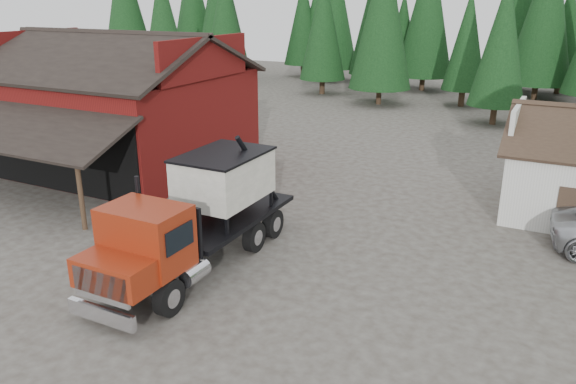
% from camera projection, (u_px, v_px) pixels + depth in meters
% --- Properties ---
extents(ground, '(120.00, 120.00, 0.00)m').
position_uv_depth(ground, '(163.00, 282.00, 18.24)').
color(ground, '#403A32').
rests_on(ground, ground).
extents(red_barn, '(12.80, 13.63, 7.18)m').
position_uv_depth(red_barn, '(115.00, 116.00, 30.40)').
color(red_barn, '#631210').
rests_on(red_barn, ground).
extents(conifer_backdrop, '(76.00, 16.00, 16.00)m').
position_uv_depth(conifer_backdrop, '(445.00, 94.00, 53.55)').
color(conifer_backdrop, black).
rests_on(conifer_backdrop, ground).
extents(near_pine_a, '(4.40, 4.40, 11.40)m').
position_uv_depth(near_pine_a, '(163.00, 26.00, 49.13)').
color(near_pine_a, '#382619').
rests_on(near_pine_a, ground).
extents(near_pine_b, '(3.96, 3.96, 10.40)m').
position_uv_depth(near_pine_b, '(502.00, 41.00, 38.95)').
color(near_pine_b, '#382619').
rests_on(near_pine_b, ground).
extents(near_pine_d, '(5.28, 5.28, 13.40)m').
position_uv_depth(near_pine_d, '(383.00, 15.00, 46.11)').
color(near_pine_d, '#382619').
rests_on(near_pine_d, ground).
extents(feed_truck, '(2.74, 9.27, 4.19)m').
position_uv_depth(feed_truck, '(199.00, 212.00, 18.79)').
color(feed_truck, black).
rests_on(feed_truck, ground).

